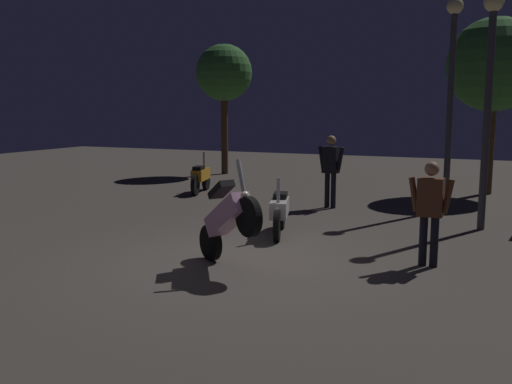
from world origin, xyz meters
The scene contains 10 objects.
ground_plane centered at (0.00, 0.00, 0.00)m, with size 40.00×40.00×0.00m, color #4C443D.
motorcycle_pink_foreground centered at (0.03, -0.34, 0.74)m, with size 1.44×1.00×1.63m.
motorcycle_white_parked_left centered at (-0.10, 2.06, 0.44)m, with size 0.58×1.62×1.11m.
motorcycle_orange_parked_right centered at (-4.02, 6.11, 0.44)m, with size 0.51×1.64×1.11m.
person_rider_beside centered at (-0.06, 5.22, 1.02)m, with size 0.67×0.30×1.70m.
person_bystander_far centered at (2.69, 0.96, 0.92)m, with size 0.66×0.26×1.56m.
streetlamp_near centered at (3.30, 4.05, 2.86)m, with size 0.36×0.36×4.43m.
streetlamp_far centered at (2.47, 5.93, 3.01)m, with size 0.36×0.36×4.71m.
tree_left_bg centered at (3.26, 9.04, 3.45)m, with size 2.47×2.47×4.70m.
tree_center_bg centered at (-5.48, 10.48, 3.50)m, with size 1.96×1.96×4.52m.
Camera 1 is at (3.65, -7.61, 2.34)m, focal length 40.05 mm.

